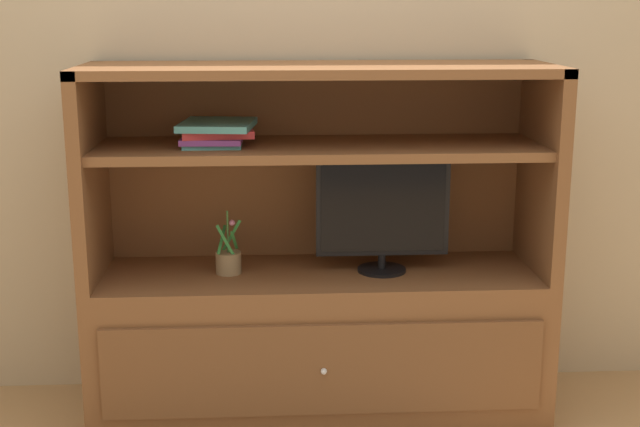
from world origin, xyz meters
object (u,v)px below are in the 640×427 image
(media_console, at_px, (319,305))
(tv_monitor, at_px, (383,212))
(magazine_stack, at_px, (216,132))
(potted_plant, at_px, (229,261))

(media_console, bearing_deg, tv_monitor, -3.50)
(media_console, bearing_deg, magazine_stack, -179.45)
(media_console, bearing_deg, potted_plant, -179.48)
(tv_monitor, xyz_separation_m, potted_plant, (-0.61, 0.01, -0.20))
(tv_monitor, distance_m, magazine_stack, 0.72)
(tv_monitor, height_order, magazine_stack, magazine_stack)
(potted_plant, bearing_deg, tv_monitor, -1.13)
(tv_monitor, bearing_deg, potted_plant, 178.87)
(media_console, relative_size, tv_monitor, 3.44)
(media_console, xyz_separation_m, potted_plant, (-0.36, -0.00, 0.19))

